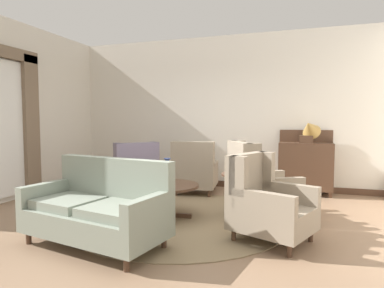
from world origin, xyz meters
The scene contains 15 objects.
ground centered at (0.00, 0.00, 0.00)m, with size 8.95×8.95×0.00m, color #896B51.
wall_back centered at (0.00, 2.77, 1.57)m, with size 6.55×0.08×3.15m, color silver.
wall_left centered at (-3.19, 0.83, 1.57)m, with size 0.08×3.88×3.15m, color silver.
baseboard_back centered at (0.00, 2.72, 0.06)m, with size 6.39×0.03×0.12m, color #4C3323.
area_rug centered at (0.00, 0.30, 0.01)m, with size 3.08×3.08×0.01m, color #847051.
coffee_table centered at (-0.19, 0.28, 0.40)m, with size 0.91×0.91×0.48m.
porcelain_vase centered at (-0.18, 0.27, 0.64)m, with size 0.15×0.15×0.38m.
settee centered at (-0.52, -0.92, 0.40)m, with size 1.74×1.07×0.96m.
armchair_near_sideboard centered at (-0.27, 1.89, 0.42)m, with size 0.88×0.96×1.01m.
armchair_beside_settee centered at (-1.32, 1.41, 0.43)m, with size 1.11×1.11×1.00m.
armchair_foreground_right centered at (1.04, 0.76, 0.45)m, with size 1.15×1.08×1.09m.
armchair_far_left centered at (1.25, -0.18, 0.43)m, with size 1.06×1.00×1.00m.
side_table centered at (0.82, 0.41, 0.40)m, with size 0.46×0.46×0.67m.
sideboard centered at (1.72, 2.48, 0.55)m, with size 0.97×0.41×1.22m.
gramophone centered at (1.77, 2.39, 1.23)m, with size 0.45×0.52×0.51m.
Camera 1 is at (1.61, -4.05, 1.39)m, focal length 30.87 mm.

